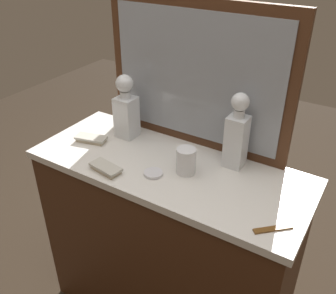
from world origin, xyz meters
name	(u,v)px	position (x,y,z in m)	size (l,w,h in m)	color
dresser	(168,245)	(0.00, 0.00, 0.44)	(1.11, 0.46, 0.87)	#472816
dresser_mirror	(196,77)	(0.00, 0.21, 1.17)	(0.80, 0.03, 0.59)	#472816
crystal_decanter_left	(236,138)	(0.22, 0.14, 1.00)	(0.07, 0.07, 0.30)	white
crystal_decanter_far_right	(126,112)	(-0.28, 0.10, 0.99)	(0.08, 0.08, 0.28)	white
crystal_tumbler_right	(186,162)	(0.08, -0.01, 0.92)	(0.07, 0.07, 0.10)	white
silver_brush_rear	(106,168)	(-0.18, -0.16, 0.89)	(0.14, 0.08, 0.02)	#B7A88C
silver_brush_left	(91,139)	(-0.38, -0.02, 0.89)	(0.14, 0.09, 0.02)	#B7A88C
porcelain_dish	(153,173)	(-0.01, -0.09, 0.88)	(0.07, 0.07, 0.01)	silver
tortoiseshell_comb	(273,229)	(0.47, -0.14, 0.88)	(0.11, 0.10, 0.01)	brown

